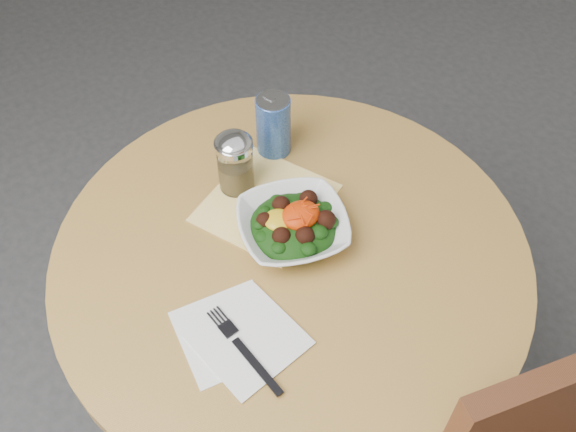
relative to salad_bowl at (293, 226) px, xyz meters
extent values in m
plane|color=#313134|center=(-0.02, -0.02, -0.78)|extent=(6.00, 6.00, 0.00)
cylinder|color=black|center=(-0.02, -0.02, -0.76)|extent=(0.52, 0.52, 0.03)
cylinder|color=black|center=(-0.02, -0.02, -0.42)|extent=(0.10, 0.10, 0.71)
cylinder|color=#B99142|center=(-0.02, -0.02, -0.05)|extent=(0.90, 0.90, 0.04)
cube|color=#522A17|center=(0.12, -0.52, -0.12)|extent=(0.39, 0.15, 0.47)
cube|color=#F3AE0C|center=(0.01, 0.10, -0.03)|extent=(0.30, 0.29, 0.00)
cube|color=silver|center=(-0.22, -0.10, -0.03)|extent=(0.19, 0.19, 0.00)
cube|color=silver|center=(-0.20, -0.13, -0.03)|extent=(0.17, 0.17, 0.00)
imported|color=silver|center=(0.00, 0.00, 0.00)|extent=(0.27, 0.27, 0.05)
ellipsoid|color=black|center=(0.00, 0.00, 0.00)|extent=(0.17, 0.17, 0.06)
ellipsoid|color=gold|center=(-0.02, 0.01, 0.02)|extent=(0.05, 0.05, 0.02)
ellipsoid|color=red|center=(0.01, 0.00, 0.03)|extent=(0.08, 0.06, 0.03)
cube|color=black|center=(-0.22, -0.18, -0.02)|extent=(0.02, 0.13, 0.00)
cube|color=black|center=(-0.21, -0.08, -0.02)|extent=(0.03, 0.07, 0.00)
cylinder|color=silver|center=(-0.01, 0.17, 0.03)|extent=(0.07, 0.07, 0.11)
cylinder|color=olive|center=(-0.01, 0.17, 0.00)|extent=(0.06, 0.06, 0.06)
cylinder|color=silver|center=(-0.01, 0.17, 0.09)|extent=(0.08, 0.08, 0.01)
ellipsoid|color=silver|center=(-0.01, 0.17, 0.09)|extent=(0.07, 0.07, 0.03)
cylinder|color=navy|center=(0.11, 0.21, 0.04)|extent=(0.07, 0.07, 0.13)
cylinder|color=#B4B4BB|center=(0.11, 0.21, 0.11)|extent=(0.07, 0.07, 0.00)
cube|color=#B4B4BB|center=(0.11, 0.22, 0.11)|extent=(0.02, 0.02, 0.00)
camera|label=1|loc=(-0.47, -0.59, 0.94)|focal=40.00mm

